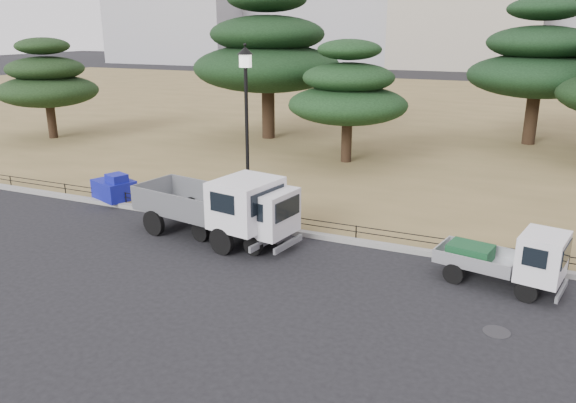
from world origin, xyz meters
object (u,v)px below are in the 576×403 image
at_px(truck_large, 214,203).
at_px(tarp_pile, 114,188).
at_px(truck_kei_front, 248,215).
at_px(street_lamp, 246,106).
at_px(truck_kei_rear, 509,258).

distance_m(truck_large, tarp_pile, 5.80).
height_order(truck_kei_front, street_lamp, street_lamp).
xyz_separation_m(street_lamp, tarp_pile, (-5.87, 0.11, -3.47)).
height_order(truck_large, tarp_pile, truck_large).
height_order(truck_large, truck_kei_rear, truck_large).
xyz_separation_m(truck_large, truck_kei_front, (1.21, 0.02, -0.26)).
bearing_deg(tarp_pile, truck_kei_rear, -6.82).
bearing_deg(truck_large, tarp_pile, 172.59).
xyz_separation_m(truck_large, truck_kei_rear, (8.77, 0.04, -0.37)).
bearing_deg(truck_kei_rear, truck_kei_front, -168.47).
height_order(truck_kei_front, tarp_pile, truck_kei_front).
bearing_deg(truck_kei_rear, truck_large, -168.33).
bearing_deg(truck_kei_rear, street_lamp, -179.29).
xyz_separation_m(truck_kei_front, tarp_pile, (-6.71, 1.72, -0.36)).
relative_size(truck_large, truck_kei_front, 1.39).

